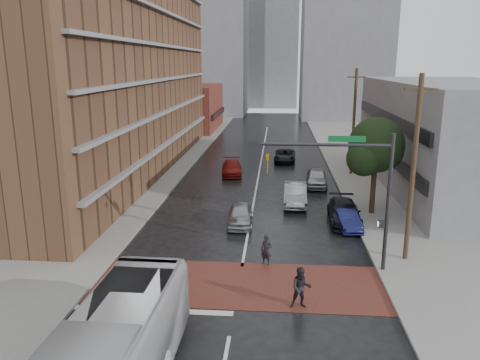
# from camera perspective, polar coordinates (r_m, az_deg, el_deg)

# --- Properties ---
(ground) EXTENTS (160.00, 160.00, 0.00)m
(ground) POSITION_cam_1_polar(r_m,az_deg,el_deg) (22.91, -0.26, -13.14)
(ground) COLOR black
(ground) RESTS_ON ground
(crosswalk) EXTENTS (14.00, 5.00, 0.02)m
(crosswalk) POSITION_cam_1_polar(r_m,az_deg,el_deg) (23.35, -0.15, -12.56)
(crosswalk) COLOR maroon
(crosswalk) RESTS_ON ground
(sidewalk_west) EXTENTS (9.00, 90.00, 0.15)m
(sidewalk_west) POSITION_cam_1_polar(r_m,az_deg,el_deg) (48.32, -11.38, 1.41)
(sidewalk_west) COLOR gray
(sidewalk_west) RESTS_ON ground
(sidewalk_east) EXTENTS (9.00, 90.00, 0.15)m
(sidewalk_east) POSITION_cam_1_polar(r_m,az_deg,el_deg) (47.48, 16.38, 0.88)
(sidewalk_east) COLOR gray
(sidewalk_east) RESTS_ON ground
(apartment_block) EXTENTS (10.00, 44.00, 28.00)m
(apartment_block) POSITION_cam_1_polar(r_m,az_deg,el_deg) (47.13, -15.66, 17.91)
(apartment_block) COLOR brown
(apartment_block) RESTS_ON ground
(storefront_west) EXTENTS (8.00, 16.00, 7.00)m
(storefront_west) POSITION_cam_1_polar(r_m,az_deg,el_deg) (75.87, -5.88, 8.78)
(storefront_west) COLOR brown
(storefront_west) RESTS_ON ground
(building_east) EXTENTS (11.00, 26.00, 9.00)m
(building_east) POSITION_cam_1_polar(r_m,az_deg,el_deg) (43.32, 24.60, 4.90)
(building_east) COLOR gray
(building_east) RESTS_ON ground
(distant_tower_west) EXTENTS (18.00, 16.00, 32.00)m
(distant_tower_west) POSITION_cam_1_polar(r_m,az_deg,el_deg) (99.69, -4.66, 17.27)
(distant_tower_west) COLOR gray
(distant_tower_west) RESTS_ON ground
(distant_tower_east) EXTENTS (16.00, 14.00, 36.00)m
(distant_tower_east) POSITION_cam_1_polar(r_m,az_deg,el_deg) (93.39, 12.84, 18.42)
(distant_tower_east) COLOR gray
(distant_tower_east) RESTS_ON ground
(distant_tower_center) EXTENTS (12.00, 10.00, 24.00)m
(distant_tower_center) POSITION_cam_1_polar(r_m,az_deg,el_deg) (115.31, 3.91, 14.87)
(distant_tower_center) COLOR gray
(distant_tower_center) RESTS_ON ground
(street_tree) EXTENTS (4.20, 4.10, 6.90)m
(street_tree) POSITION_cam_1_polar(r_m,az_deg,el_deg) (33.52, 16.26, 3.67)
(street_tree) COLOR #332319
(street_tree) RESTS_ON ground
(signal_mast) EXTENTS (6.50, 0.30, 7.20)m
(signal_mast) POSITION_cam_1_polar(r_m,az_deg,el_deg) (23.86, 14.39, -0.30)
(signal_mast) COLOR #2D2D33
(signal_mast) RESTS_ON ground
(utility_pole_near) EXTENTS (1.60, 0.26, 10.00)m
(utility_pole_near) POSITION_cam_1_polar(r_m,az_deg,el_deg) (25.85, 20.37, 1.28)
(utility_pole_near) COLOR #473321
(utility_pole_near) RESTS_ON ground
(utility_pole_far) EXTENTS (1.60, 0.26, 10.00)m
(utility_pole_far) POSITION_cam_1_polar(r_m,az_deg,el_deg) (45.16, 13.70, 6.93)
(utility_pole_far) COLOR #473321
(utility_pole_far) RESTS_ON ground
(pedestrian_a) EXTENTS (0.71, 0.59, 1.66)m
(pedestrian_a) POSITION_cam_1_polar(r_m,az_deg,el_deg) (25.09, 3.23, -8.55)
(pedestrian_a) COLOR black
(pedestrian_a) RESTS_ON ground
(pedestrian_b) EXTENTS (0.97, 0.79, 1.88)m
(pedestrian_b) POSITION_cam_1_polar(r_m,az_deg,el_deg) (21.11, 7.46, -12.91)
(pedestrian_b) COLOR black
(pedestrian_b) RESTS_ON ground
(car_travel_a) EXTENTS (1.75, 4.06, 1.37)m
(car_travel_a) POSITION_cam_1_polar(r_m,az_deg,el_deg) (31.07, 0.01, -4.27)
(car_travel_a) COLOR #989A9F
(car_travel_a) RESTS_ON ground
(car_travel_b) EXTENTS (1.80, 4.88, 1.59)m
(car_travel_b) POSITION_cam_1_polar(r_m,az_deg,el_deg) (35.69, 6.75, -1.73)
(car_travel_b) COLOR #ABACB3
(car_travel_b) RESTS_ON ground
(car_travel_c) EXTENTS (2.36, 4.81, 1.35)m
(car_travel_c) POSITION_cam_1_polar(r_m,az_deg,el_deg) (44.88, -1.01, 1.50)
(car_travel_c) COLOR maroon
(car_travel_c) RESTS_ON ground
(suv_travel) EXTENTS (2.42, 4.88, 1.33)m
(suv_travel) POSITION_cam_1_polar(r_m,az_deg,el_deg) (51.07, 5.50, 2.98)
(suv_travel) COLOR black
(suv_travel) RESTS_ON ground
(car_parked_near) EXTENTS (1.78, 3.89, 1.24)m
(car_parked_near) POSITION_cam_1_polar(r_m,az_deg,el_deg) (31.24, 12.82, -4.67)
(car_parked_near) COLOR #141747
(car_parked_near) RESTS_ON ground
(car_parked_mid) EXTENTS (2.19, 5.08, 1.46)m
(car_parked_mid) POSITION_cam_1_polar(r_m,az_deg,el_deg) (32.21, 12.57, -3.87)
(car_parked_mid) COLOR black
(car_parked_mid) RESTS_ON ground
(car_parked_far) EXTENTS (2.08, 4.60, 1.53)m
(car_parked_far) POSITION_cam_1_polar(r_m,az_deg,el_deg) (41.19, 9.32, 0.29)
(car_parked_far) COLOR #9B9CA2
(car_parked_far) RESTS_ON ground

